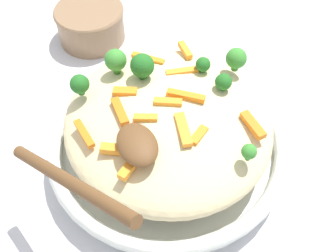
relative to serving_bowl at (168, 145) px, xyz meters
The scene contains 26 objects.
ground_plane 0.02m from the serving_bowl, ahead, with size 2.40×2.40×0.00m, color silver.
serving_bowl is the anchor object (origin of this frame).
pasta_mound 0.05m from the serving_bowl, ahead, with size 0.25×0.24×0.07m, color beige.
carrot_piece_0 0.09m from the serving_bowl, ahead, with size 0.04×0.01×0.01m, color orange.
carrot_piece_1 0.09m from the serving_bowl, 134.37° to the right, with size 0.03×0.01×0.01m, color orange.
carrot_piece_2 0.09m from the serving_bowl, 14.03° to the left, with size 0.02×0.01×0.01m, color orange.
carrot_piece_3 0.12m from the serving_bowl, 143.68° to the left, with size 0.03×0.01×0.01m, color orange.
carrot_piece_4 0.08m from the serving_bowl, 146.03° to the left, with size 0.03×0.01×0.01m, color orange.
carrot_piece_5 0.09m from the serving_bowl, 100.71° to the right, with size 0.04×0.01×0.01m, color orange.
carrot_piece_6 0.09m from the serving_bowl, 139.30° to the left, with size 0.04×0.01×0.01m, color orange.
carrot_piece_7 0.08m from the serving_bowl, 91.53° to the left, with size 0.04×0.01×0.01m, color orange.
carrot_piece_8 0.09m from the serving_bowl, 70.93° to the right, with size 0.03×0.01×0.01m, color orange.
carrot_piece_9 0.12m from the serving_bowl, 50.13° to the left, with size 0.04×0.01×0.01m, color orange.
carrot_piece_10 0.11m from the serving_bowl, 48.23° to the right, with size 0.04×0.01×0.01m, color orange.
carrot_piece_11 0.12m from the serving_bowl, 89.80° to the right, with size 0.04×0.01×0.01m, color orange.
carrot_piece_12 0.11m from the serving_bowl, 62.43° to the right, with size 0.04×0.01×0.01m, color orange.
carrot_piece_13 0.11m from the serving_bowl, behind, with size 0.04×0.01×0.01m, color orange.
broccoli_floret_0 0.13m from the serving_bowl, 104.32° to the left, with size 0.02×0.02×0.03m.
broccoli_floret_1 0.11m from the serving_bowl, 120.39° to the left, with size 0.02×0.02×0.02m.
broccoli_floret_2 0.11m from the serving_bowl, 169.14° to the right, with size 0.03×0.03×0.03m.
broccoli_floret_3 0.13m from the serving_bowl, 26.52° to the left, with size 0.02×0.02×0.02m.
broccoli_floret_4 0.12m from the serving_bowl, 156.25° to the right, with size 0.03×0.03×0.03m.
broccoli_floret_5 0.11m from the serving_bowl, 86.98° to the left, with size 0.02×0.02×0.02m.
broccoli_floret_6 0.13m from the serving_bowl, 125.89° to the right, with size 0.02×0.02×0.03m.
serving_spoon 0.14m from the serving_bowl, 54.58° to the right, with size 0.16×0.14×0.08m.
companion_bowl 0.26m from the serving_bowl, behind, with size 0.11×0.11×0.06m.
Camera 1 is at (0.29, -0.12, 0.45)m, focal length 45.73 mm.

